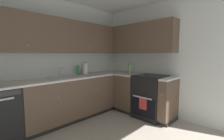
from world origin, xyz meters
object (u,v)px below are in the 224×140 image
(soap_bottle, at_px, (78,70))
(paper_towel_roll, at_px, (85,69))
(oven_range, at_px, (151,96))
(oil_bottle, at_px, (130,69))

(soap_bottle, distance_m, paper_towel_roll, 0.19)
(oven_range, bearing_deg, soap_bottle, 126.75)
(oven_range, xyz_separation_m, soap_bottle, (-0.98, 1.31, 0.54))
(soap_bottle, distance_m, oil_bottle, 1.21)
(oven_range, relative_size, paper_towel_roll, 3.45)
(paper_towel_roll, xyz_separation_m, oil_bottle, (0.77, -0.71, -0.01))
(paper_towel_roll, bearing_deg, oven_range, -58.58)
(soap_bottle, height_order, paper_towel_roll, paper_towel_roll)
(soap_bottle, bearing_deg, oven_range, -53.25)
(oven_range, relative_size, soap_bottle, 4.91)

